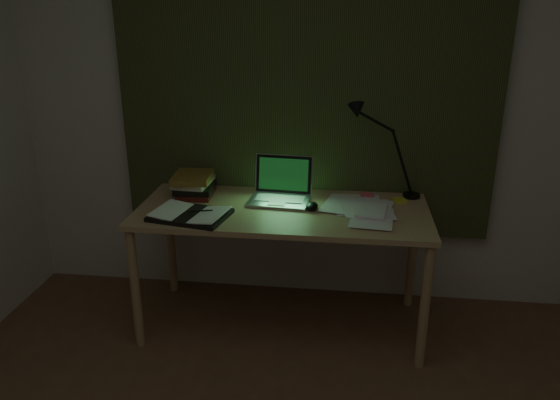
{
  "coord_description": "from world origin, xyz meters",
  "views": [
    {
      "loc": [
        0.24,
        -1.19,
        1.79
      ],
      "look_at": [
        -0.09,
        1.45,
        0.82
      ],
      "focal_mm": 35.0,
      "sensor_mm": 36.0,
      "label": 1
    }
  ],
  "objects_px": {
    "laptop": "(279,182)",
    "loose_papers": "(361,210)",
    "open_textbook": "(190,214)",
    "desk_lamp": "(415,152)",
    "desk": "(283,268)",
    "book_stack": "(194,184)"
  },
  "relations": [
    {
      "from": "book_stack",
      "to": "desk_lamp",
      "type": "height_order",
      "value": "desk_lamp"
    },
    {
      "from": "open_textbook",
      "to": "desk_lamp",
      "type": "height_order",
      "value": "desk_lamp"
    },
    {
      "from": "desk_lamp",
      "to": "open_textbook",
      "type": "bearing_deg",
      "value": -144.11
    },
    {
      "from": "open_textbook",
      "to": "loose_papers",
      "type": "relative_size",
      "value": 1.04
    },
    {
      "from": "desk",
      "to": "open_textbook",
      "type": "height_order",
      "value": "open_textbook"
    },
    {
      "from": "desk_lamp",
      "to": "desk",
      "type": "bearing_deg",
      "value": -144.07
    },
    {
      "from": "laptop",
      "to": "book_stack",
      "type": "height_order",
      "value": "laptop"
    },
    {
      "from": "open_textbook",
      "to": "desk_lamp",
      "type": "bearing_deg",
      "value": 32.42
    },
    {
      "from": "loose_papers",
      "to": "laptop",
      "type": "bearing_deg",
      "value": 169.16
    },
    {
      "from": "desk",
      "to": "desk_lamp",
      "type": "height_order",
      "value": "desk_lamp"
    },
    {
      "from": "book_stack",
      "to": "loose_papers",
      "type": "bearing_deg",
      "value": -8.7
    },
    {
      "from": "laptop",
      "to": "desk",
      "type": "bearing_deg",
      "value": -66.6
    },
    {
      "from": "open_textbook",
      "to": "loose_papers",
      "type": "height_order",
      "value": "open_textbook"
    },
    {
      "from": "desk",
      "to": "open_textbook",
      "type": "relative_size",
      "value": 4.11
    },
    {
      "from": "laptop",
      "to": "loose_papers",
      "type": "distance_m",
      "value": 0.48
    },
    {
      "from": "desk",
      "to": "desk_lamp",
      "type": "distance_m",
      "value": 0.99
    },
    {
      "from": "loose_papers",
      "to": "open_textbook",
      "type": "bearing_deg",
      "value": -168.0
    },
    {
      "from": "desk",
      "to": "book_stack",
      "type": "xyz_separation_m",
      "value": [
        -0.54,
        0.16,
        0.43
      ]
    },
    {
      "from": "desk",
      "to": "laptop",
      "type": "height_order",
      "value": "laptop"
    },
    {
      "from": "desk",
      "to": "desk_lamp",
      "type": "relative_size",
      "value": 2.97
    },
    {
      "from": "desk",
      "to": "loose_papers",
      "type": "relative_size",
      "value": 4.27
    },
    {
      "from": "laptop",
      "to": "loose_papers",
      "type": "xyz_separation_m",
      "value": [
        0.46,
        -0.09,
        -0.11
      ]
    }
  ]
}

